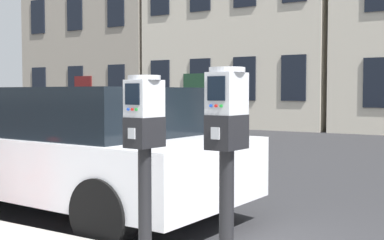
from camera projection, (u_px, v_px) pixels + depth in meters
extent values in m
cylinder|color=black|center=(145.00, 212.00, 3.40)|extent=(0.10, 0.10, 0.86)
cube|color=black|center=(145.00, 132.00, 3.37)|extent=(0.19, 0.25, 0.20)
cube|color=#A5A8AD|center=(132.00, 133.00, 3.27)|extent=(0.06, 0.02, 0.07)
cube|color=#B7BABF|center=(144.00, 98.00, 3.36)|extent=(0.18, 0.24, 0.25)
cube|color=black|center=(132.00, 94.00, 3.26)|extent=(0.12, 0.02, 0.14)
cylinder|color=blue|center=(128.00, 109.00, 3.29)|extent=(0.02, 0.01, 0.02)
cylinder|color=red|center=(132.00, 109.00, 3.27)|extent=(0.02, 0.01, 0.02)
cylinder|color=green|center=(136.00, 109.00, 3.25)|extent=(0.02, 0.01, 0.02)
cylinder|color=#B7BABF|center=(144.00, 78.00, 3.35)|extent=(0.23, 0.23, 0.03)
cylinder|color=black|center=(226.00, 222.00, 3.08)|extent=(0.10, 0.10, 0.89)
cube|color=black|center=(227.00, 132.00, 3.05)|extent=(0.19, 0.25, 0.21)
cube|color=#A5A8AD|center=(215.00, 133.00, 2.94)|extent=(0.06, 0.02, 0.07)
cube|color=#B7BABF|center=(227.00, 94.00, 3.03)|extent=(0.18, 0.24, 0.25)
cube|color=black|center=(216.00, 88.00, 2.94)|extent=(0.12, 0.02, 0.14)
cylinder|color=blue|center=(211.00, 106.00, 2.96)|extent=(0.02, 0.01, 0.02)
cylinder|color=red|center=(216.00, 106.00, 2.94)|extent=(0.02, 0.01, 0.02)
cylinder|color=green|center=(221.00, 106.00, 2.92)|extent=(0.02, 0.01, 0.02)
cylinder|color=#B7BABF|center=(227.00, 70.00, 3.03)|extent=(0.23, 0.23, 0.03)
cube|color=silver|center=(61.00, 160.00, 5.90)|extent=(4.48, 2.00, 0.62)
cube|color=black|center=(74.00, 111.00, 5.75)|extent=(2.62, 1.76, 0.52)
cylinder|color=black|center=(37.00, 164.00, 7.43)|extent=(0.65, 0.25, 0.64)
cylinder|color=black|center=(104.00, 214.00, 4.40)|extent=(0.65, 0.25, 0.64)
cylinder|color=black|center=(207.00, 185.00, 5.75)|extent=(0.65, 0.25, 0.64)
cube|color=#9E9384|center=(119.00, 24.00, 25.67)|extent=(7.26, 6.05, 9.63)
cube|color=black|center=(39.00, 84.00, 24.53)|extent=(0.90, 0.06, 1.60)
cube|color=black|center=(75.00, 84.00, 23.25)|extent=(0.90, 0.06, 1.60)
cube|color=black|center=(116.00, 83.00, 21.96)|extent=(0.90, 0.06, 1.60)
cube|color=black|center=(38.00, 17.00, 24.36)|extent=(0.90, 0.06, 1.60)
cube|color=black|center=(75.00, 13.00, 23.07)|extent=(0.90, 0.06, 1.60)
cube|color=black|center=(116.00, 8.00, 21.79)|extent=(0.90, 0.06, 1.60)
cube|color=#591414|center=(83.00, 99.00, 23.04)|extent=(1.00, 0.07, 2.10)
cube|color=beige|center=(252.00, 3.00, 21.25)|extent=(7.59, 5.13, 10.22)
cube|color=black|center=(160.00, 80.00, 20.73)|extent=(0.90, 0.06, 1.60)
cube|color=black|center=(200.00, 79.00, 19.73)|extent=(0.90, 0.06, 1.60)
cube|color=black|center=(244.00, 79.00, 18.72)|extent=(0.90, 0.06, 1.60)
cube|color=black|center=(293.00, 78.00, 17.72)|extent=(0.90, 0.06, 1.60)
cube|color=#193823|center=(195.00, 101.00, 19.90)|extent=(1.00, 0.07, 2.10)
cube|color=black|center=(378.00, 83.00, 16.24)|extent=(0.90, 0.06, 1.60)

